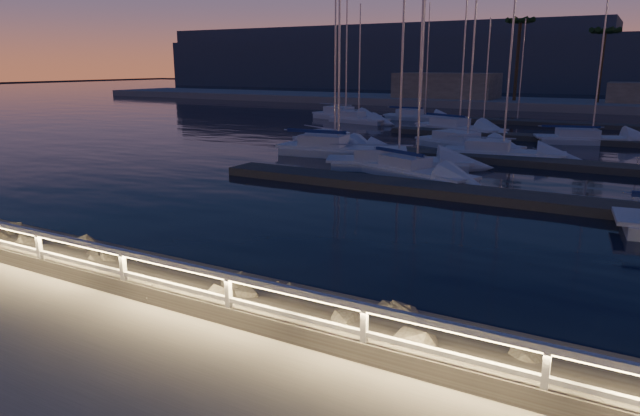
{
  "coord_description": "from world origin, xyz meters",
  "views": [
    {
      "loc": [
        7.86,
        -8.32,
        5.07
      ],
      "look_at": [
        0.83,
        4.0,
        1.49
      ],
      "focal_mm": 32.0,
      "sensor_mm": 36.0,
      "label": 1
    }
  ],
  "objects_px": {
    "sailboat_c": "(395,161)",
    "sailboat_m": "(344,115)",
    "sailboat_k": "(457,127)",
    "sailboat_n": "(416,116)",
    "sailboat_j": "(500,152)",
    "sailboat_l": "(589,138)",
    "sailboat_b": "(414,170)",
    "guard_rail": "(188,277)",
    "sailboat_g": "(465,143)",
    "sailboat_i": "(357,119)",
    "sailboat_f": "(333,142)",
    "sailboat_a": "(335,149)"
  },
  "relations": [
    {
      "from": "sailboat_i",
      "to": "sailboat_m",
      "type": "bearing_deg",
      "value": 149.26
    },
    {
      "from": "sailboat_g",
      "to": "sailboat_j",
      "type": "xyz_separation_m",
      "value": [
        3.07,
        -3.14,
        -0.0
      ]
    },
    {
      "from": "sailboat_b",
      "to": "sailboat_j",
      "type": "xyz_separation_m",
      "value": [
        2.41,
        8.43,
        0.02
      ]
    },
    {
      "from": "sailboat_c",
      "to": "sailboat_i",
      "type": "distance_m",
      "value": 25.86
    },
    {
      "from": "sailboat_b",
      "to": "sailboat_l",
      "type": "xyz_separation_m",
      "value": [
        6.49,
        18.88,
        0.0
      ]
    },
    {
      "from": "sailboat_j",
      "to": "sailboat_k",
      "type": "distance_m",
      "value": 14.31
    },
    {
      "from": "sailboat_g",
      "to": "sailboat_b",
      "type": "bearing_deg",
      "value": -62.79
    },
    {
      "from": "guard_rail",
      "to": "sailboat_c",
      "type": "distance_m",
      "value": 21.58
    },
    {
      "from": "sailboat_l",
      "to": "sailboat_a",
      "type": "bearing_deg",
      "value": -150.11
    },
    {
      "from": "sailboat_f",
      "to": "sailboat_g",
      "type": "distance_m",
      "value": 9.1
    },
    {
      "from": "sailboat_j",
      "to": "sailboat_n",
      "type": "distance_m",
      "value": 25.34
    },
    {
      "from": "sailboat_g",
      "to": "sailboat_l",
      "type": "height_order",
      "value": "sailboat_g"
    },
    {
      "from": "guard_rail",
      "to": "sailboat_l",
      "type": "distance_m",
      "value": 38.26
    },
    {
      "from": "sailboat_f",
      "to": "sailboat_j",
      "type": "distance_m",
      "value": 11.11
    },
    {
      "from": "sailboat_a",
      "to": "sailboat_n",
      "type": "height_order",
      "value": "sailboat_a"
    },
    {
      "from": "sailboat_f",
      "to": "sailboat_n",
      "type": "xyz_separation_m",
      "value": [
        -2.4,
        22.74,
        -0.02
      ]
    },
    {
      "from": "sailboat_k",
      "to": "sailboat_n",
      "type": "relative_size",
      "value": 1.17
    },
    {
      "from": "sailboat_c",
      "to": "sailboat_i",
      "type": "xyz_separation_m",
      "value": [
        -13.22,
        22.22,
        -0.0
      ]
    },
    {
      "from": "sailboat_a",
      "to": "sailboat_m",
      "type": "distance_m",
      "value": 25.15
    },
    {
      "from": "sailboat_l",
      "to": "sailboat_k",
      "type": "bearing_deg",
      "value": 150.25
    },
    {
      "from": "sailboat_f",
      "to": "sailboat_k",
      "type": "relative_size",
      "value": 0.91
    },
    {
      "from": "guard_rail",
      "to": "sailboat_b",
      "type": "height_order",
      "value": "sailboat_b"
    },
    {
      "from": "sailboat_f",
      "to": "sailboat_m",
      "type": "distance_m",
      "value": 21.88
    },
    {
      "from": "sailboat_b",
      "to": "sailboat_j",
      "type": "distance_m",
      "value": 8.77
    },
    {
      "from": "sailboat_b",
      "to": "sailboat_g",
      "type": "distance_m",
      "value": 11.59
    },
    {
      "from": "guard_rail",
      "to": "sailboat_c",
      "type": "xyz_separation_m",
      "value": [
        -4.08,
        21.17,
        -0.95
      ]
    },
    {
      "from": "sailboat_k",
      "to": "sailboat_l",
      "type": "bearing_deg",
      "value": 10.64
    },
    {
      "from": "sailboat_l",
      "to": "guard_rail",
      "type": "bearing_deg",
      "value": -113.84
    },
    {
      "from": "sailboat_f",
      "to": "sailboat_m",
      "type": "xyz_separation_m",
      "value": [
        -9.35,
        19.78,
        0.04
      ]
    },
    {
      "from": "sailboat_a",
      "to": "sailboat_f",
      "type": "bearing_deg",
      "value": 115.07
    },
    {
      "from": "sailboat_j",
      "to": "sailboat_l",
      "type": "bearing_deg",
      "value": 61.2
    },
    {
      "from": "sailboat_g",
      "to": "sailboat_l",
      "type": "relative_size",
      "value": 1.0
    },
    {
      "from": "sailboat_m",
      "to": "sailboat_f",
      "type": "bearing_deg",
      "value": -50.45
    },
    {
      "from": "sailboat_a",
      "to": "sailboat_j",
      "type": "height_order",
      "value": "sailboat_a"
    },
    {
      "from": "sailboat_b",
      "to": "sailboat_k",
      "type": "height_order",
      "value": "sailboat_k"
    },
    {
      "from": "guard_rail",
      "to": "sailboat_n",
      "type": "bearing_deg",
      "value": 105.06
    },
    {
      "from": "sailboat_n",
      "to": "sailboat_l",
      "type": "bearing_deg",
      "value": -33.22
    },
    {
      "from": "sailboat_b",
      "to": "sailboat_f",
      "type": "relative_size",
      "value": 0.9
    },
    {
      "from": "sailboat_f",
      "to": "sailboat_l",
      "type": "bearing_deg",
      "value": 61.59
    },
    {
      "from": "sailboat_g",
      "to": "sailboat_l",
      "type": "xyz_separation_m",
      "value": [
        7.15,
        7.31,
        -0.02
      ]
    },
    {
      "from": "sailboat_c",
      "to": "sailboat_k",
      "type": "distance_m",
      "value": 19.27
    },
    {
      "from": "sailboat_j",
      "to": "sailboat_m",
      "type": "xyz_separation_m",
      "value": [
        -20.39,
        18.52,
        0.06
      ]
    },
    {
      "from": "guard_rail",
      "to": "sailboat_g",
      "type": "bearing_deg",
      "value": 95.26
    },
    {
      "from": "sailboat_j",
      "to": "sailboat_n",
      "type": "relative_size",
      "value": 1.01
    },
    {
      "from": "sailboat_l",
      "to": "sailboat_m",
      "type": "relative_size",
      "value": 0.98
    },
    {
      "from": "sailboat_c",
      "to": "sailboat_m",
      "type": "height_order",
      "value": "sailboat_m"
    },
    {
      "from": "sailboat_c",
      "to": "sailboat_k",
      "type": "height_order",
      "value": "sailboat_k"
    },
    {
      "from": "sailboat_a",
      "to": "sailboat_f",
      "type": "height_order",
      "value": "sailboat_a"
    },
    {
      "from": "sailboat_f",
      "to": "sailboat_i",
      "type": "relative_size",
      "value": 1.13
    },
    {
      "from": "sailboat_f",
      "to": "sailboat_k",
      "type": "xyz_separation_m",
      "value": [
        4.58,
        14.03,
        0.01
      ]
    }
  ]
}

